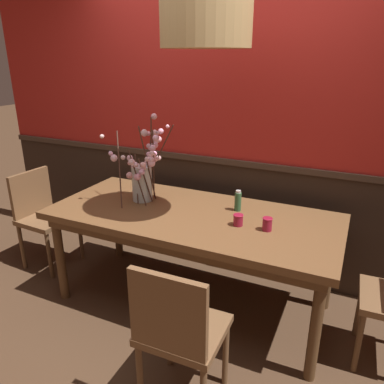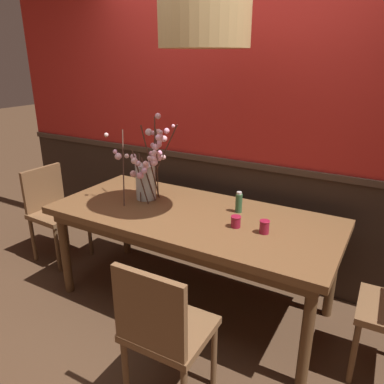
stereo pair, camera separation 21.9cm
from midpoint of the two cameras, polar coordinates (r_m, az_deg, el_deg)
The scene contains 11 objects.
ground_plane at distance 3.14m, azimuth -2.08°, elevation -16.43°, with size 24.00×24.00×0.00m, color #4C3321.
back_wall at distance 3.18m, azimuth 3.31°, elevation 11.97°, with size 4.80×0.14×2.86m.
dining_table at distance 2.78m, azimuth -2.26°, elevation -4.86°, with size 2.13×0.94×0.78m.
chair_near_side_right at distance 2.08m, azimuth -5.33°, elevation -20.28°, with size 0.44×0.42×0.92m.
chair_far_side_right at distance 3.48m, azimuth 9.13°, elevation -2.93°, with size 0.44×0.44×0.92m.
chair_head_west_end at distance 3.74m, azimuth -23.44°, elevation -2.91°, with size 0.44×0.46×0.89m.
vase_with_blossoms at distance 2.97m, azimuth -9.58°, elevation 2.56°, with size 0.43×0.55×0.68m.
candle_holder_nearer_center at distance 2.50m, azimuth 8.96°, elevation -4.90°, with size 0.07×0.07×0.09m.
candle_holder_nearer_edge at distance 2.55m, azimuth 4.62°, elevation -4.30°, with size 0.07×0.07×0.08m.
condiment_bottle at distance 2.78m, azimuth 4.79°, elevation -1.42°, with size 0.05×0.05×0.16m.
pendant_lamp at distance 2.42m, azimuth -0.69°, elevation 24.57°, with size 0.55×0.55×0.95m.
Camera 1 is at (1.07, -2.29, 1.87)m, focal length 34.95 mm.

